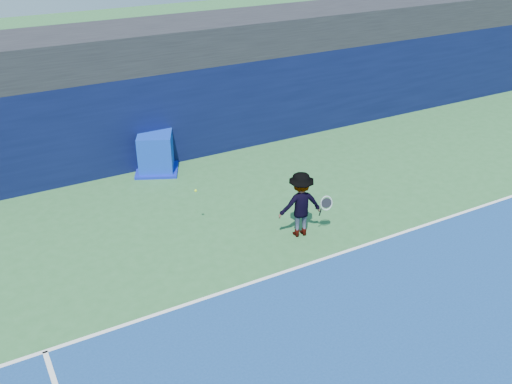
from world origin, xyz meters
The scene contains 7 objects.
ground centered at (0.00, 0.00, 0.00)m, with size 80.00×80.00×0.00m, color #2E6634.
baseline centered at (0.00, 3.00, 0.01)m, with size 24.00×0.10×0.01m, color white.
stadium_band centered at (0.00, 11.50, 3.60)m, with size 36.00×3.00×1.20m, color black.
back_wall_assembly centered at (0.00, 10.50, 1.50)m, with size 36.00×1.03×3.00m.
equipment_cart centered at (-0.23, 9.74, 0.57)m, with size 1.73×1.73×1.25m.
tennis_player centered at (1.65, 4.27, 0.88)m, with size 1.37×0.85×1.75m.
tennis_ball centered at (-0.52, 5.88, 1.08)m, with size 0.07×0.07×0.07m.
Camera 1 is at (-5.48, -6.26, 7.79)m, focal length 40.00 mm.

